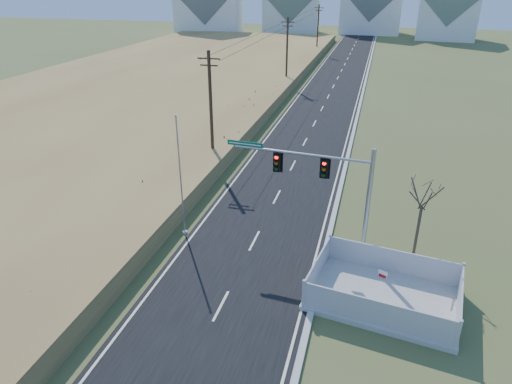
% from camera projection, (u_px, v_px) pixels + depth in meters
% --- Properties ---
extents(ground, '(260.00, 260.00, 0.00)m').
position_uv_depth(ground, '(234.00, 282.00, 23.11)').
color(ground, '#4E5629').
rests_on(ground, ground).
extents(road, '(8.00, 180.00, 0.06)m').
position_uv_depth(road, '(336.00, 81.00, 66.68)').
color(road, black).
rests_on(road, ground).
extents(curb, '(0.30, 180.00, 0.18)m').
position_uv_depth(curb, '(365.00, 82.00, 65.69)').
color(curb, '#B2AFA8').
rests_on(curb, ground).
extents(reed_marsh, '(38.00, 110.00, 1.30)m').
position_uv_depth(reed_marsh, '(155.00, 82.00, 63.29)').
color(reed_marsh, tan).
rests_on(reed_marsh, ground).
extents(utility_pole_near, '(1.80, 0.26, 9.00)m').
position_uv_depth(utility_pole_near, '(211.00, 107.00, 35.68)').
color(utility_pole_near, '#422D1E').
rests_on(utility_pole_near, ground).
extents(utility_pole_mid, '(1.80, 0.26, 9.00)m').
position_uv_depth(utility_pole_mid, '(287.00, 51.00, 61.83)').
color(utility_pole_mid, '#422D1E').
rests_on(utility_pole_mid, ground).
extents(utility_pole_far, '(1.80, 0.26, 9.00)m').
position_uv_depth(utility_pole_far, '(318.00, 28.00, 87.98)').
color(utility_pole_far, '#422D1E').
rests_on(utility_pole_far, ground).
extents(condo_nw, '(17.69, 13.38, 19.05)m').
position_uv_depth(condo_nw, '(209.00, 2.00, 115.81)').
color(condo_nw, white).
rests_on(condo_nw, ground).
extents(condo_nnw, '(14.93, 11.17, 17.03)m').
position_uv_depth(condo_nnw, '(292.00, 5.00, 118.46)').
color(condo_nnw, white).
rests_on(condo_nnw, ground).
extents(condo_n, '(15.27, 10.20, 18.54)m').
position_uv_depth(condo_n, '(372.00, 2.00, 117.00)').
color(condo_n, white).
rests_on(condo_n, ground).
extents(condo_ne, '(14.12, 10.51, 16.52)m').
position_uv_depth(condo_ne, '(449.00, 9.00, 106.16)').
color(condo_ne, white).
rests_on(condo_ne, ground).
extents(traffic_signal_mast, '(8.02, 0.95, 6.40)m').
position_uv_depth(traffic_signal_mast, '(334.00, 188.00, 23.79)').
color(traffic_signal_mast, '#9EA0A5').
rests_on(traffic_signal_mast, ground).
extents(fence_enclosure, '(7.48, 5.65, 1.57)m').
position_uv_depth(fence_enclosure, '(383.00, 295.00, 21.67)').
color(fence_enclosure, '#B7B5AD').
rests_on(fence_enclosure, ground).
extents(open_sign, '(0.46, 0.26, 0.60)m').
position_uv_depth(open_sign, '(382.00, 276.00, 23.02)').
color(open_sign, white).
rests_on(open_sign, ground).
extents(flagpole, '(0.33, 0.33, 7.32)m').
position_uv_depth(flagpole, '(181.00, 189.00, 26.19)').
color(flagpole, '#B7B5AD').
rests_on(flagpole, ground).
extents(bare_tree, '(1.92, 1.92, 5.10)m').
position_uv_depth(bare_tree, '(424.00, 194.00, 22.94)').
color(bare_tree, '#4C3F33').
rests_on(bare_tree, ground).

